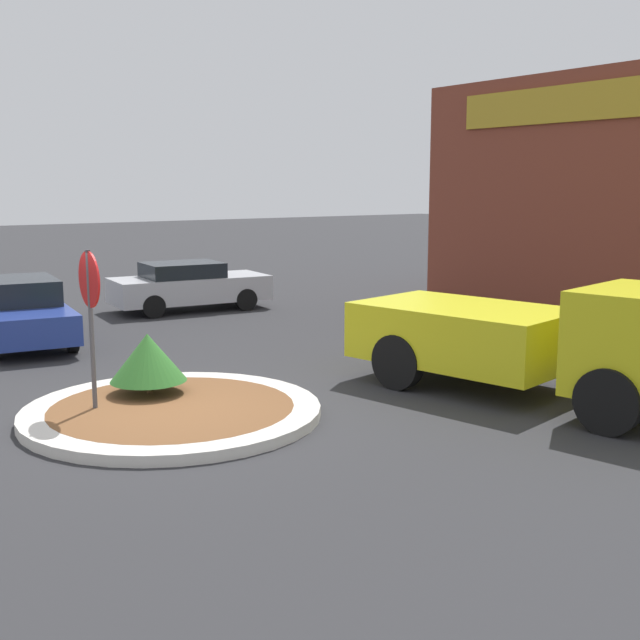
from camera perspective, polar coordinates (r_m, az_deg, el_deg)
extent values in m
plane|color=#2D2D30|center=(12.46, -10.44, -6.77)|extent=(120.00, 120.00, 0.00)
cylinder|color=beige|center=(12.44, -10.45, -6.42)|extent=(4.50, 4.50, 0.16)
cylinder|color=brown|center=(12.44, -10.45, -6.41)|extent=(3.69, 3.69, 0.16)
cylinder|color=#4C4C51|center=(12.36, -15.92, -1.05)|extent=(0.07, 0.07, 2.55)
cylinder|color=#B71414|center=(12.23, -16.10, 2.78)|extent=(0.84, 0.03, 0.84)
cylinder|color=brown|center=(13.22, -12.07, -4.67)|extent=(0.08, 0.08, 0.20)
cone|color=#2D6B28|center=(13.11, -12.14, -2.61)|extent=(1.22, 1.22, 0.77)
cube|color=gold|center=(14.17, 10.22, -0.95)|extent=(3.97, 2.92, 0.98)
cylinder|color=black|center=(11.98, 19.81, -5.48)|extent=(0.99, 0.44, 0.96)
cylinder|color=black|center=(15.45, 10.20, -1.73)|extent=(0.99, 0.44, 0.96)
cylinder|color=black|center=(13.80, 5.54, -2.98)|extent=(0.99, 0.44, 0.96)
cube|color=brown|center=(23.46, 21.80, 8.08)|extent=(10.09, 6.00, 6.24)
cube|color=#B28E23|center=(21.08, 17.56, 14.52)|extent=(7.06, 0.08, 0.90)
cube|color=#B7B7BC|center=(22.65, -9.23, 2.21)|extent=(2.27, 4.44, 0.68)
cube|color=black|center=(22.52, -9.78, 3.54)|extent=(1.81, 2.21, 0.40)
cylinder|color=black|center=(23.94, -6.93, 1.95)|extent=(0.26, 0.63, 0.61)
cylinder|color=black|center=(22.41, -5.29, 1.46)|extent=(0.26, 0.63, 0.61)
cylinder|color=black|center=(23.08, -13.01, 1.49)|extent=(0.26, 0.63, 0.61)
cylinder|color=black|center=(21.49, -11.75, 0.94)|extent=(0.26, 0.63, 0.61)
cube|color=navy|center=(18.77, -20.44, 0.14)|extent=(4.66, 2.32, 0.62)
cube|color=black|center=(18.91, -20.64, 1.98)|extent=(2.33, 1.80, 0.54)
cylinder|color=black|center=(17.58, -17.22, -1.16)|extent=(0.66, 0.27, 0.64)
cylinder|color=black|center=(20.28, -18.67, 0.16)|extent=(0.66, 0.27, 0.64)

